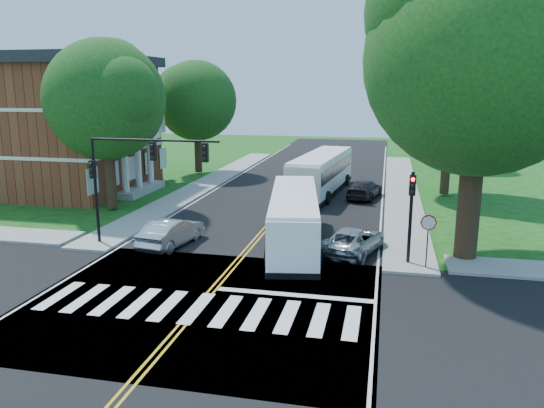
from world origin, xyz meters
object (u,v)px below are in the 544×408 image
(suv, at_px, (353,240))
(signal_ne, at_px, (411,206))
(signal_nw, at_px, (134,166))
(hatchback, at_px, (172,232))
(bus_lead, at_px, (294,218))
(dark_sedan, at_px, (364,189))
(bus_follow, at_px, (321,173))

(suv, bearing_deg, signal_ne, 169.72)
(signal_nw, xyz_separation_m, hatchback, (1.69, 0.57, -3.61))
(bus_lead, bearing_deg, signal_ne, 152.03)
(bus_lead, height_order, suv, bus_lead)
(hatchback, xyz_separation_m, dark_sedan, (9.59, 14.69, -0.06))
(bus_lead, relative_size, bus_follow, 0.93)
(signal_ne, xyz_separation_m, suv, (-2.72, 1.33, -2.28))
(suv, relative_size, dark_sedan, 1.01)
(signal_ne, height_order, bus_follow, signal_ne)
(bus_lead, distance_m, hatchback, 6.63)
(signal_ne, height_order, dark_sedan, signal_ne)
(signal_nw, height_order, suv, signal_nw)
(bus_lead, xyz_separation_m, bus_follow, (-0.30, 14.33, 0.13))
(signal_nw, relative_size, bus_lead, 0.62)
(signal_nw, relative_size, suv, 1.47)
(hatchback, height_order, suv, hatchback)
(signal_ne, xyz_separation_m, bus_lead, (-5.94, 1.98, -1.42))
(hatchback, relative_size, dark_sedan, 0.95)
(bus_follow, distance_m, dark_sedan, 3.75)
(signal_nw, relative_size, hatchback, 1.56)
(signal_ne, bearing_deg, signal_nw, -179.95)
(bus_follow, distance_m, hatchback, 16.93)
(hatchback, bearing_deg, bus_lead, -158.19)
(hatchback, bearing_deg, signal_ne, -173.28)
(signal_ne, distance_m, dark_sedan, 15.66)
(signal_ne, distance_m, bus_lead, 6.42)
(bus_lead, bearing_deg, hatchback, 3.01)
(bus_lead, height_order, dark_sedan, bus_lead)
(bus_follow, bearing_deg, dark_sedan, 169.02)
(bus_lead, height_order, bus_follow, bus_follow)
(bus_follow, bearing_deg, signal_ne, 117.03)
(suv, bearing_deg, bus_lead, 4.37)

